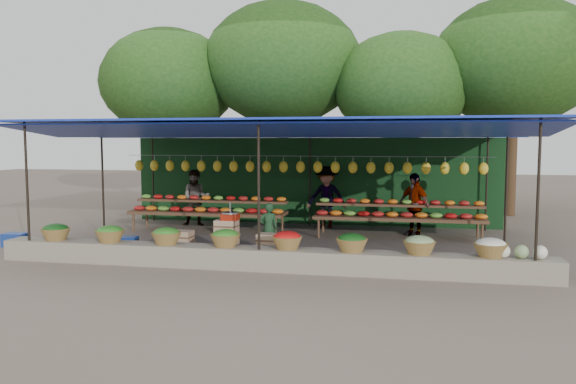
% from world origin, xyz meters
% --- Properties ---
extents(ground, '(60.00, 60.00, 0.00)m').
position_xyz_m(ground, '(0.00, 0.00, 0.00)').
color(ground, brown).
rests_on(ground, ground).
extents(stone_curb, '(10.60, 0.55, 0.40)m').
position_xyz_m(stone_curb, '(0.00, -2.75, 0.20)').
color(stone_curb, gray).
rests_on(stone_curb, ground).
extents(stall_canopy, '(10.80, 6.60, 2.82)m').
position_xyz_m(stall_canopy, '(0.00, 0.08, 2.67)').
color(stall_canopy, black).
rests_on(stall_canopy, ground).
extents(produce_baskets, '(8.98, 0.58, 0.34)m').
position_xyz_m(produce_baskets, '(-0.10, -2.75, 0.56)').
color(produce_baskets, brown).
rests_on(produce_baskets, stone_curb).
extents(netting_backdrop, '(10.60, 0.06, 2.50)m').
position_xyz_m(netting_backdrop, '(0.00, 3.15, 1.25)').
color(netting_backdrop, '#18431B').
rests_on(netting_backdrop, ground).
extents(tree_row, '(16.51, 5.50, 7.12)m').
position_xyz_m(tree_row, '(0.50, 6.09, 4.70)').
color(tree_row, '#3A2615').
rests_on(tree_row, ground).
extents(fruit_table_left, '(4.21, 0.95, 0.93)m').
position_xyz_m(fruit_table_left, '(-2.49, 1.35, 0.61)').
color(fruit_table_left, '#4C2D1E').
rests_on(fruit_table_left, ground).
extents(fruit_table_right, '(4.21, 0.95, 0.93)m').
position_xyz_m(fruit_table_right, '(2.51, 1.35, 0.61)').
color(fruit_table_right, '#4C2D1E').
rests_on(fruit_table_right, ground).
extents(crate_counter, '(2.36, 0.36, 0.77)m').
position_xyz_m(crate_counter, '(-1.02, -1.76, 0.31)').
color(crate_counter, '#A27B5C').
rests_on(crate_counter, ground).
extents(weighing_scale, '(0.36, 0.36, 0.38)m').
position_xyz_m(weighing_scale, '(-0.91, -1.76, 0.86)').
color(weighing_scale, '#A91F0D').
rests_on(weighing_scale, crate_counter).
extents(vendor_seated, '(0.46, 0.37, 1.10)m').
position_xyz_m(vendor_seated, '(-0.20, -1.32, 0.55)').
color(vendor_seated, '#1C3E22').
rests_on(vendor_seated, ground).
extents(customer_left, '(0.91, 0.78, 1.60)m').
position_xyz_m(customer_left, '(-3.14, 2.12, 0.80)').
color(customer_left, slate).
rests_on(customer_left, ground).
extents(customer_mid, '(1.15, 0.71, 1.71)m').
position_xyz_m(customer_mid, '(0.52, 2.58, 0.85)').
color(customer_mid, slate).
rests_on(customer_mid, ground).
extents(customer_right, '(0.96, 0.91, 1.60)m').
position_xyz_m(customer_right, '(2.88, 1.69, 0.80)').
color(customer_right, slate).
rests_on(customer_right, ground).
extents(blue_crate_front, '(0.52, 0.38, 0.31)m').
position_xyz_m(blue_crate_front, '(-6.07, -1.66, 0.15)').
color(blue_crate_front, navy).
rests_on(blue_crate_front, ground).
extents(blue_crate_back, '(0.49, 0.38, 0.27)m').
position_xyz_m(blue_crate_back, '(-3.44, -1.41, 0.14)').
color(blue_crate_back, navy).
rests_on(blue_crate_back, ground).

